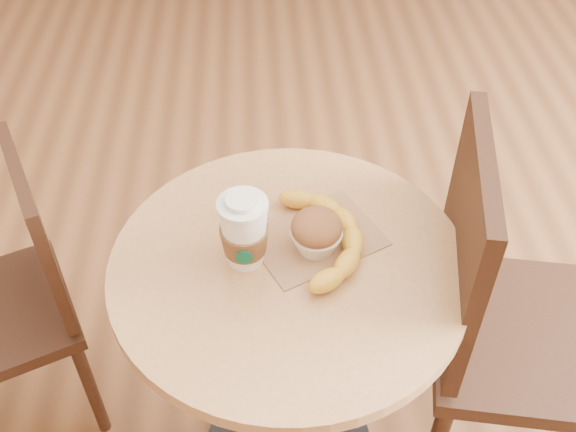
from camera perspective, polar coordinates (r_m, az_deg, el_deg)
The scene contains 7 objects.
cafe_table at distance 1.45m, azimuth 0.09°, elevation -9.79°, with size 0.68×0.68×0.75m.
chair_left at distance 1.74m, azimuth -22.23°, elevation -6.37°, with size 0.47×0.47×0.81m.
chair_right at distance 1.53m, azimuth 17.80°, elevation -8.29°, with size 0.49×0.49×0.96m.
kraft_bag at distance 1.31m, azimuth 2.32°, elevation -1.79°, with size 0.24×0.18×0.00m, color #986C49.
coffee_cup at distance 1.23m, azimuth -3.73°, elevation -1.47°, with size 0.09×0.09×0.15m.
muffin at distance 1.26m, azimuth 2.42°, elevation -1.40°, with size 0.10×0.10×0.09m.
banana at distance 1.29m, azimuth 3.28°, elevation -1.76°, with size 0.17×0.30×0.04m, color gold, non-canonical shape.
Camera 1 is at (-0.15, -0.85, 1.69)m, focal length 42.00 mm.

